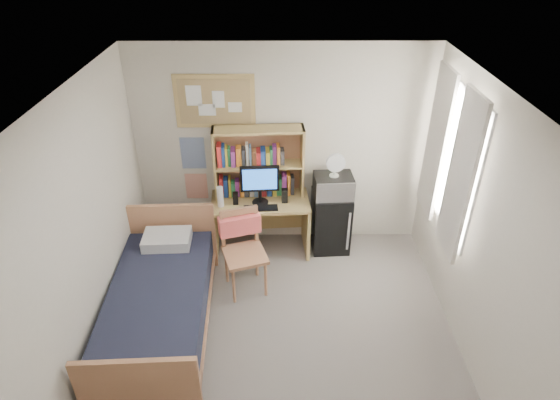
{
  "coord_description": "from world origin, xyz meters",
  "views": [
    {
      "loc": [
        -0.04,
        -3.16,
        3.78
      ],
      "look_at": [
        -0.02,
        1.2,
        1.11
      ],
      "focal_mm": 30.0,
      "sensor_mm": 36.0,
      "label": 1
    }
  ],
  "objects_px": {
    "speaker_left": "(236,198)",
    "mini_fridge": "(331,221)",
    "microwave": "(333,186)",
    "desk": "(261,225)",
    "bed": "(160,308)",
    "desk_chair": "(245,254)",
    "speaker_right": "(285,196)",
    "monitor": "(260,185)",
    "desk_fan": "(335,166)",
    "bulletin_board": "(215,101)"
  },
  "relations": [
    {
      "from": "desk_chair",
      "to": "monitor",
      "type": "distance_m",
      "value": 0.87
    },
    {
      "from": "bulletin_board",
      "to": "desk_fan",
      "type": "relative_size",
      "value": 3.3
    },
    {
      "from": "mini_fridge",
      "to": "bed",
      "type": "relative_size",
      "value": 0.4
    },
    {
      "from": "desk",
      "to": "desk_fan",
      "type": "xyz_separation_m",
      "value": [
        0.9,
        0.04,
        0.84
      ]
    },
    {
      "from": "bed",
      "to": "desk_fan",
      "type": "distance_m",
      "value": 2.56
    },
    {
      "from": "speaker_right",
      "to": "desk_chair",
      "type": "bearing_deg",
      "value": -126.42
    },
    {
      "from": "desk_chair",
      "to": "mini_fridge",
      "type": "xyz_separation_m",
      "value": [
        1.06,
        0.82,
        -0.1
      ]
    },
    {
      "from": "speaker_left",
      "to": "desk_fan",
      "type": "bearing_deg",
      "value": 1.92
    },
    {
      "from": "bulletin_board",
      "to": "desk",
      "type": "relative_size",
      "value": 0.78
    },
    {
      "from": "mini_fridge",
      "to": "speaker_right",
      "type": "distance_m",
      "value": 0.75
    },
    {
      "from": "monitor",
      "to": "speaker_right",
      "type": "distance_m",
      "value": 0.34
    },
    {
      "from": "desk_chair",
      "to": "bed",
      "type": "height_order",
      "value": "desk_chair"
    },
    {
      "from": "microwave",
      "to": "speaker_left",
      "type": "bearing_deg",
      "value": -177.56
    },
    {
      "from": "desk",
      "to": "mini_fridge",
      "type": "height_order",
      "value": "mini_fridge"
    },
    {
      "from": "mini_fridge",
      "to": "desk",
      "type": "bearing_deg",
      "value": -179.46
    },
    {
      "from": "microwave",
      "to": "desk_chair",
      "type": "bearing_deg",
      "value": -146.26
    },
    {
      "from": "bed",
      "to": "mini_fridge",
      "type": "bearing_deg",
      "value": 34.24
    },
    {
      "from": "desk",
      "to": "microwave",
      "type": "xyz_separation_m",
      "value": [
        0.9,
        0.04,
        0.56
      ]
    },
    {
      "from": "speaker_left",
      "to": "microwave",
      "type": "xyz_separation_m",
      "value": [
        1.2,
        0.12,
        0.1
      ]
    },
    {
      "from": "speaker_right",
      "to": "desk",
      "type": "bearing_deg",
      "value": 168.69
    },
    {
      "from": "mini_fridge",
      "to": "speaker_left",
      "type": "relative_size",
      "value": 5.16
    },
    {
      "from": "desk",
      "to": "bed",
      "type": "bearing_deg",
      "value": -130.25
    },
    {
      "from": "desk",
      "to": "microwave",
      "type": "relative_size",
      "value": 2.57
    },
    {
      "from": "microwave",
      "to": "desk_fan",
      "type": "distance_m",
      "value": 0.28
    },
    {
      "from": "bulletin_board",
      "to": "speaker_right",
      "type": "xyz_separation_m",
      "value": [
        0.82,
        -0.35,
        -1.08
      ]
    },
    {
      "from": "speaker_right",
      "to": "bed",
      "type": "bearing_deg",
      "value": -138.47
    },
    {
      "from": "speaker_right",
      "to": "desk_fan",
      "type": "distance_m",
      "value": 0.71
    },
    {
      "from": "monitor",
      "to": "speaker_left",
      "type": "height_order",
      "value": "monitor"
    },
    {
      "from": "speaker_left",
      "to": "mini_fridge",
      "type": "bearing_deg",
      "value": 2.87
    },
    {
      "from": "speaker_right",
      "to": "microwave",
      "type": "xyz_separation_m",
      "value": [
        0.6,
        0.08,
        0.09
      ]
    },
    {
      "from": "monitor",
      "to": "desk_fan",
      "type": "height_order",
      "value": "desk_fan"
    },
    {
      "from": "desk_chair",
      "to": "speaker_right",
      "type": "distance_m",
      "value": 0.92
    },
    {
      "from": "bulletin_board",
      "to": "desk_chair",
      "type": "xyz_separation_m",
      "value": [
        0.36,
        -1.06,
        -1.42
      ]
    },
    {
      "from": "bulletin_board",
      "to": "mini_fridge",
      "type": "relative_size",
      "value": 1.18
    },
    {
      "from": "desk_chair",
      "to": "mini_fridge",
      "type": "relative_size",
      "value": 1.26
    },
    {
      "from": "bed",
      "to": "speaker_right",
      "type": "relative_size",
      "value": 11.32
    },
    {
      "from": "bulletin_board",
      "to": "monitor",
      "type": "distance_m",
      "value": 1.11
    },
    {
      "from": "speaker_left",
      "to": "microwave",
      "type": "distance_m",
      "value": 1.21
    },
    {
      "from": "desk_chair",
      "to": "speaker_right",
      "type": "bearing_deg",
      "value": 39.71
    },
    {
      "from": "speaker_right",
      "to": "microwave",
      "type": "relative_size",
      "value": 0.38
    },
    {
      "from": "desk_chair",
      "to": "microwave",
      "type": "distance_m",
      "value": 1.39
    },
    {
      "from": "speaker_left",
      "to": "desk_fan",
      "type": "relative_size",
      "value": 0.54
    },
    {
      "from": "monitor",
      "to": "bed",
      "type": "bearing_deg",
      "value": -131.59
    },
    {
      "from": "speaker_left",
      "to": "speaker_right",
      "type": "distance_m",
      "value": 0.6
    },
    {
      "from": "mini_fridge",
      "to": "desk_fan",
      "type": "xyz_separation_m",
      "value": [
        0.0,
        -0.02,
        0.81
      ]
    },
    {
      "from": "desk_chair",
      "to": "monitor",
      "type": "xyz_separation_m",
      "value": [
        0.16,
        0.7,
        0.5
      ]
    },
    {
      "from": "desk_fan",
      "to": "speaker_left",
      "type": "bearing_deg",
      "value": -177.56
    },
    {
      "from": "speaker_left",
      "to": "desk",
      "type": "bearing_deg",
      "value": 11.31
    },
    {
      "from": "monitor",
      "to": "bulletin_board",
      "type": "bearing_deg",
      "value": 140.83
    },
    {
      "from": "desk_chair",
      "to": "speaker_left",
      "type": "bearing_deg",
      "value": 83.96
    }
  ]
}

